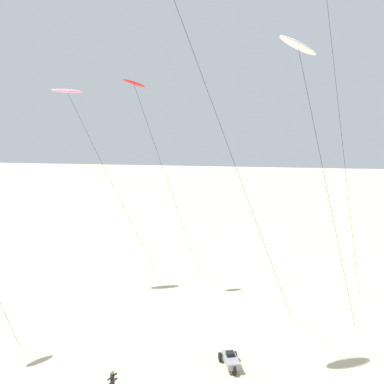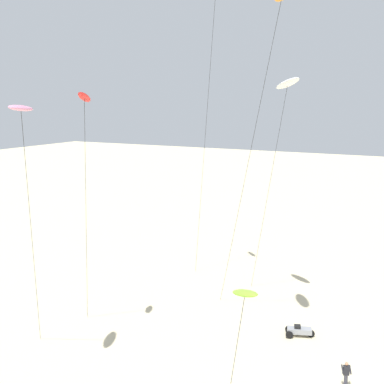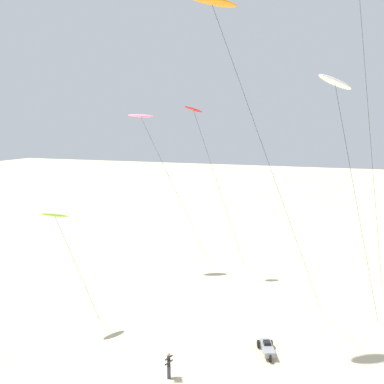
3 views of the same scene
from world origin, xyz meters
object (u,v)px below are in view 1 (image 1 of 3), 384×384
object	(u,v)px
kite_red	(136,89)
kite_pink	(68,93)
beach_buggy	(231,360)
kite_white	(299,48)

from	to	relation	value
kite_red	kite_pink	world-z (taller)	kite_red
kite_pink	beach_buggy	size ratio (longest dim) A/B	7.74
kite_pink	kite_white	bearing A→B (deg)	-25.37
kite_white	kite_pink	world-z (taller)	kite_white
kite_red	kite_pink	size ratio (longest dim) A/B	1.04
kite_red	kite_white	xyz separation A→B (m)	(12.11, -8.80, 1.31)
kite_red	kite_pink	bearing A→B (deg)	-175.44
kite_red	beach_buggy	size ratio (longest dim) A/B	8.07
kite_red	kite_white	world-z (taller)	kite_white
kite_pink	beach_buggy	world-z (taller)	kite_pink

